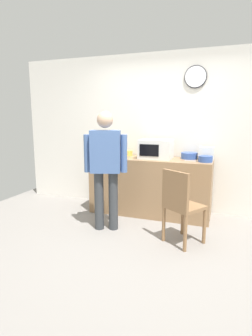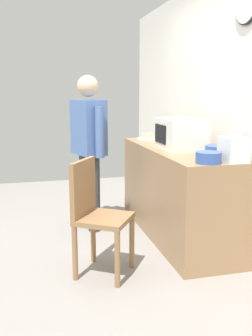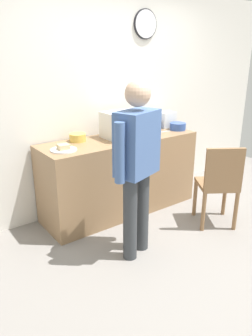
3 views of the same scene
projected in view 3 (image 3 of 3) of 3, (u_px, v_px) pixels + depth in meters
ground_plane at (206, 249)px, 3.20m from camera, size 6.00×6.00×0.00m
back_wall at (115, 100)px, 3.97m from camera, size 5.40×0.13×2.60m
kitchen_counter at (120, 175)px, 3.87m from camera, size 1.91×0.62×0.92m
microwave at (126, 125)px, 3.70m from camera, size 0.50×0.39×0.30m
sandwich_plate at (64, 149)px, 3.23m from camera, size 0.27×0.27×0.07m
salad_bowl at (78, 137)px, 3.57m from camera, size 0.18×0.18×0.09m
cereal_bowl at (150, 125)px, 4.14m from camera, size 0.26×0.26×0.10m
mixing_bowl at (178, 126)px, 4.10m from camera, size 0.21×0.21×0.09m
toaster at (166, 119)px, 4.25m from camera, size 0.22×0.18×0.20m
fork_utensil at (165, 132)px, 4.01m from camera, size 0.17×0.04×0.01m
spoon_utensil at (113, 132)px, 3.97m from camera, size 0.16×0.09×0.01m
person_standing at (137, 160)px, 2.83m from camera, size 0.57×0.35×1.64m
wooden_chair at (219, 183)px, 3.47m from camera, size 0.55×0.55×0.94m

